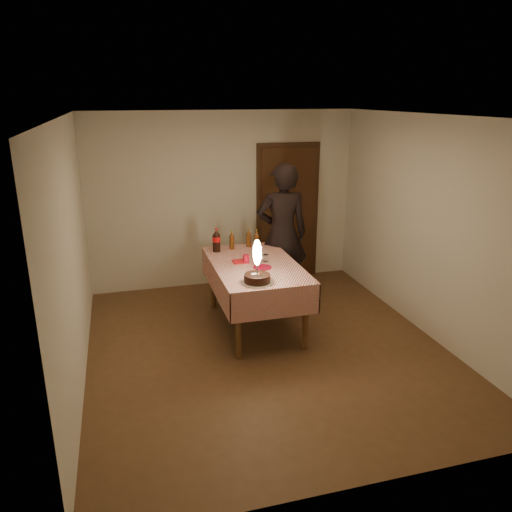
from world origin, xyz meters
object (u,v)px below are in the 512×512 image
object	(u,v)px
cola_bottle	(216,240)
amber_bottle_mid	(249,238)
dining_table	(255,272)
red_cup	(246,259)
birthday_cake	(257,273)
amber_bottle_right	(257,239)
photographer	(282,234)
red_plate	(262,267)
clear_cup	(266,258)
amber_bottle_left	(232,240)

from	to	relation	value
cola_bottle	amber_bottle_mid	bearing A→B (deg)	12.41
dining_table	red_cup	distance (m)	0.20
dining_table	birthday_cake	distance (m)	0.68
amber_bottle_right	amber_bottle_mid	xyz separation A→B (m)	(-0.09, 0.09, 0.00)
red_cup	photographer	world-z (taller)	photographer
birthday_cake	red_plate	xyz separation A→B (m)	(0.19, 0.46, -0.11)
clear_cup	amber_bottle_left	xyz separation A→B (m)	(-0.28, 0.63, 0.07)
red_plate	amber_bottle_left	xyz separation A→B (m)	(-0.18, 0.84, 0.11)
red_plate	amber_bottle_right	size ratio (longest dim) A/B	0.86
dining_table	amber_bottle_right	distance (m)	0.69
dining_table	birthday_cake	bearing A→B (deg)	-103.18
amber_bottle_mid	amber_bottle_left	bearing A→B (deg)	-170.53
amber_bottle_right	photographer	xyz separation A→B (m)	(0.39, 0.09, 0.02)
red_cup	amber_bottle_mid	size ratio (longest dim) A/B	0.39
birthday_cake	cola_bottle	size ratio (longest dim) A/B	1.54
amber_bottle_right	amber_bottle_mid	distance (m)	0.12
photographer	dining_table	bearing A→B (deg)	-129.38
red_cup	amber_bottle_left	xyz separation A→B (m)	(-0.04, 0.61, 0.07)
amber_bottle_left	clear_cup	bearing A→B (deg)	-65.73
birthday_cake	amber_bottle_left	world-z (taller)	birthday_cake
photographer	amber_bottle_right	bearing A→B (deg)	-167.40
red_cup	amber_bottle_mid	distance (m)	0.68
red_plate	clear_cup	size ratio (longest dim) A/B	2.44
red_plate	amber_bottle_left	bearing A→B (deg)	102.22
birthday_cake	dining_table	bearing A→B (deg)	76.82
red_plate	amber_bottle_mid	xyz separation A→B (m)	(0.06, 0.88, 0.11)
clear_cup	amber_bottle_mid	distance (m)	0.68
red_plate	red_cup	distance (m)	0.27
amber_bottle_mid	photographer	bearing A→B (deg)	0.05
red_plate	amber_bottle_left	distance (m)	0.86
red_cup	photographer	xyz separation A→B (m)	(0.68, 0.65, 0.09)
red_cup	birthday_cake	bearing A→B (deg)	-94.34
cola_bottle	amber_bottle_right	xyz separation A→B (m)	(0.55, 0.02, -0.03)
cola_bottle	amber_bottle_right	distance (m)	0.55
red_plate	photographer	bearing A→B (deg)	58.58
cola_bottle	amber_bottle_left	size ratio (longest dim) A/B	1.25
birthday_cake	clear_cup	size ratio (longest dim) A/B	5.42
clear_cup	photographer	world-z (taller)	photographer
red_plate	clear_cup	bearing A→B (deg)	63.62
amber_bottle_left	dining_table	bearing A→B (deg)	-78.68
birthday_cake	clear_cup	xyz separation A→B (m)	(0.30, 0.66, -0.07)
amber_bottle_left	amber_bottle_mid	distance (m)	0.25
red_plate	amber_bottle_right	bearing A→B (deg)	79.46
birthday_cake	amber_bottle_left	xyz separation A→B (m)	(0.01, 1.30, 0.01)
birthday_cake	clear_cup	distance (m)	0.73
birthday_cake	red_plate	bearing A→B (deg)	67.07
birthday_cake	photographer	size ratio (longest dim) A/B	0.25
clear_cup	photographer	bearing A→B (deg)	57.12
clear_cup	amber_bottle_mid	xyz separation A→B (m)	(-0.04, 0.67, 0.07)
dining_table	clear_cup	size ratio (longest dim) A/B	19.11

